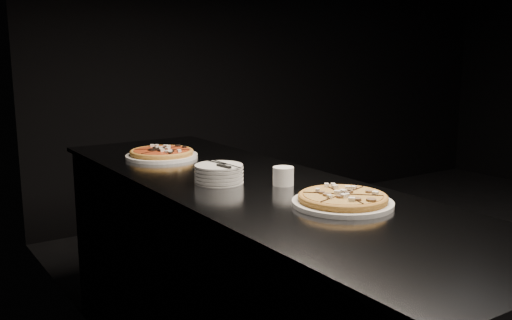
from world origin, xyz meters
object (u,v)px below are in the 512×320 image
pizza_tomato (162,153)px  plate_stack (219,174)px  pizza_mushroom (343,199)px  cutlery (222,164)px  ramekin (283,176)px  counter (251,292)px

pizza_tomato → plate_stack: plate_stack is taller
pizza_tomato → plate_stack: 0.60m
pizza_mushroom → cutlery: bearing=108.2°
pizza_mushroom → ramekin: size_ratio=4.63×
counter → ramekin: bearing=-52.9°
plate_stack → cutlery: size_ratio=0.93×
pizza_mushroom → pizza_tomato: size_ratio=0.94×
ramekin → counter: bearing=127.1°
cutlery → ramekin: size_ratio=2.52×
counter → cutlery: 0.54m
cutlery → ramekin: (0.18, -0.16, -0.04)m
ramekin → pizza_tomato: bearing=101.0°
pizza_mushroom → plate_stack: bearing=108.5°
pizza_mushroom → ramekin: ramekin is taller
pizza_mushroom → plate_stack: 0.55m
pizza_mushroom → counter: bearing=98.9°
plate_stack → ramekin: same height
counter → pizza_mushroom: size_ratio=6.54×
pizza_tomato → pizza_mushroom: bearing=-82.8°
pizza_tomato → plate_stack: size_ratio=2.10×
plate_stack → pizza_tomato: bearing=87.0°
plate_stack → ramekin: 0.25m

